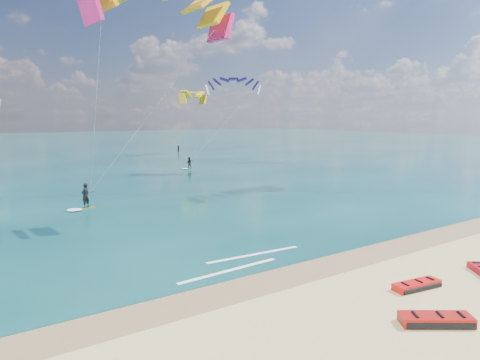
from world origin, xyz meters
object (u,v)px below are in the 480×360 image
(packed_kite_left, at_px, (416,288))
(kitesurfer_main, at_px, (121,94))
(kitesurfer_far, at_px, (212,119))
(packed_kite_mid, at_px, (436,325))

(packed_kite_left, bearing_deg, kitesurfer_main, 115.64)
(kitesurfer_main, xyz_separation_m, kitesurfer_far, (19.44, 20.83, -1.88))
(packed_kite_left, height_order, kitesurfer_main, kitesurfer_main)
(kitesurfer_main, bearing_deg, kitesurfer_far, 34.39)
(packed_kite_mid, bearing_deg, packed_kite_left, 79.16)
(kitesurfer_main, bearing_deg, packed_kite_left, -85.98)
(packed_kite_mid, relative_size, kitesurfer_far, 0.20)
(packed_kite_left, distance_m, kitesurfer_main, 22.70)
(packed_kite_mid, bearing_deg, kitesurfer_main, 133.37)
(kitesurfer_far, bearing_deg, kitesurfer_main, -155.95)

